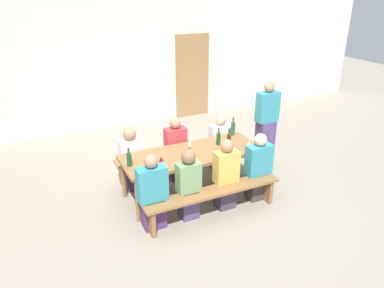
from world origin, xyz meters
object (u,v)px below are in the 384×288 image
at_px(seated_guest_near_1, 189,186).
at_px(seated_guest_near_2, 226,176).
at_px(wine_glass_2, 249,143).
at_px(seated_guest_far_0, 132,160).
at_px(bench_far, 175,156).
at_px(wine_glass_1, 190,143).
at_px(seated_guest_near_0, 153,194).
at_px(wine_glass_0, 161,159).
at_px(wine_bottle_3, 229,141).
at_px(standing_host, 266,130).
at_px(seated_guest_far_1, 176,150).
at_px(seated_guest_near_3, 258,169).
at_px(wine_bottle_2, 233,128).
at_px(seated_guest_far_2, 220,144).
at_px(wooden_door, 192,76).
at_px(wine_bottle_1, 218,138).
at_px(wine_bottle_0, 129,159).
at_px(tasting_table, 192,157).

bearing_deg(seated_guest_near_1, seated_guest_near_2, -90.00).
bearing_deg(wine_glass_2, seated_guest_far_0, 154.33).
xyz_separation_m(bench_far, wine_glass_1, (0.01, -0.64, 0.51)).
bearing_deg(seated_guest_near_0, wine_glass_0, -37.74).
relative_size(wine_bottle_3, standing_host, 0.20).
distance_m(wine_bottle_3, wine_glass_0, 1.23).
bearing_deg(standing_host, wine_bottle_3, 15.51).
height_order(wine_glass_2, seated_guest_far_1, seated_guest_far_1).
height_order(wine_glass_1, seated_guest_near_1, seated_guest_near_1).
xyz_separation_m(wine_glass_1, seated_guest_near_3, (0.88, -0.68, -0.34)).
bearing_deg(wine_bottle_2, seated_guest_far_2, 118.30).
xyz_separation_m(wooden_door, wine_bottle_3, (-1.09, -3.66, -0.17)).
xyz_separation_m(wine_bottle_2, seated_guest_far_1, (-1.01, 0.23, -0.32)).
bearing_deg(wine_bottle_1, wine_glass_1, 179.68).
relative_size(wine_bottle_1, wine_glass_2, 2.05).
distance_m(wine_bottle_0, seated_guest_near_3, 2.03).
distance_m(bench_far, wine_glass_2, 1.43).
xyz_separation_m(wine_glass_2, standing_host, (0.63, 0.40, -0.03)).
xyz_separation_m(wine_bottle_3, wine_glass_2, (0.30, -0.15, -0.03)).
relative_size(wine_bottle_2, seated_guest_near_3, 0.28).
bearing_deg(wine_bottle_0, seated_guest_far_0, 72.02).
relative_size(wine_bottle_2, wine_glass_2, 2.18).
distance_m(bench_far, wine_bottle_2, 1.17).
xyz_separation_m(wine_glass_1, seated_guest_far_1, (-0.05, 0.49, -0.32)).
bearing_deg(wine_bottle_1, seated_guest_near_2, -109.64).
bearing_deg(wine_glass_2, wine_bottle_1, 136.77).
height_order(wooden_door, wine_glass_2, wooden_door).
bearing_deg(seated_guest_far_0, seated_guest_near_1, 23.33).
bearing_deg(wooden_door, wine_glass_1, -116.18).
height_order(seated_guest_near_1, seated_guest_far_1, seated_guest_far_1).
xyz_separation_m(wine_glass_0, wine_glass_2, (1.52, -0.03, -0.00)).
relative_size(seated_guest_near_1, seated_guest_near_2, 0.97).
height_order(seated_guest_near_1, seated_guest_near_3, seated_guest_near_3).
height_order(wine_bottle_2, seated_guest_near_1, seated_guest_near_1).
bearing_deg(wine_bottle_0, wine_bottle_1, 4.19).
bearing_deg(seated_guest_near_2, seated_guest_near_3, -90.00).
distance_m(wine_bottle_1, standing_host, 1.00).
bearing_deg(wine_bottle_1, seated_guest_near_1, -142.00).
distance_m(wine_bottle_0, seated_guest_near_0, 0.67).
relative_size(wine_bottle_2, seated_guest_near_0, 0.28).
xyz_separation_m(tasting_table, wine_glass_2, (0.91, -0.26, 0.17)).
relative_size(seated_guest_near_1, standing_host, 0.65).
bearing_deg(seated_guest_far_0, wine_bottle_0, -17.98).
distance_m(wine_bottle_2, wine_glass_1, 1.00).
relative_size(wine_bottle_2, standing_host, 0.19).
xyz_separation_m(bench_far, standing_host, (1.53, -0.59, 0.46)).
relative_size(tasting_table, seated_guest_near_1, 2.04).
bearing_deg(wine_bottle_3, seated_guest_far_2, 70.85).
bearing_deg(wine_bottle_1, standing_host, 3.06).
bearing_deg(bench_far, seated_guest_far_0, -169.87).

